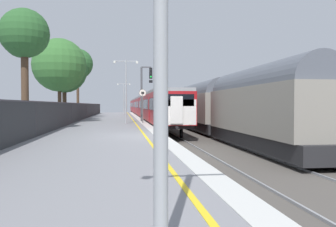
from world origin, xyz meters
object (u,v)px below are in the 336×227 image
at_px(signal_gantry, 144,87).
at_px(platform_lamp_mid, 126,86).
at_px(background_tree_left, 24,37).
at_px(background_tree_right, 64,71).
at_px(platform_lamp_far, 124,96).
at_px(freight_train_adjacent_track, 189,105).
at_px(speed_limit_sign, 143,102).
at_px(commuter_train_at_platform, 145,106).
at_px(background_tree_back, 61,67).
at_px(background_tree_centre, 77,65).

xyz_separation_m(signal_gantry, platform_lamp_mid, (-1.73, -3.59, -0.07)).
height_order(background_tree_left, background_tree_right, background_tree_right).
bearing_deg(platform_lamp_far, freight_train_adjacent_track, -64.38).
relative_size(freight_train_adjacent_track, speed_limit_sign, 19.43).
bearing_deg(commuter_train_at_platform, background_tree_right, -115.91).
bearing_deg(signal_gantry, speed_limit_sign, -96.19).
relative_size(platform_lamp_far, background_tree_left, 0.69).
height_order(signal_gantry, background_tree_back, background_tree_back).
relative_size(signal_gantry, background_tree_left, 0.71).
height_order(background_tree_right, background_tree_back, background_tree_right).
bearing_deg(background_tree_left, freight_train_adjacent_track, 53.14).
bearing_deg(background_tree_back, commuter_train_at_platform, 69.81).
distance_m(background_tree_right, background_tree_back, 4.85).
bearing_deg(background_tree_centre, background_tree_left, -91.14).
xyz_separation_m(signal_gantry, background_tree_right, (-7.71, 3.66, 1.70)).
xyz_separation_m(signal_gantry, platform_lamp_far, (-1.73, 21.64, -0.23)).
height_order(freight_train_adjacent_track, speed_limit_sign, freight_train_adjacent_track).
height_order(commuter_train_at_platform, platform_lamp_mid, platform_lamp_mid).
distance_m(speed_limit_sign, background_tree_left, 11.11).
bearing_deg(platform_lamp_far, signal_gantry, -85.42).
bearing_deg(commuter_train_at_platform, platform_lamp_far, -163.87).
bearing_deg(freight_train_adjacent_track, background_tree_left, -126.86).
xyz_separation_m(freight_train_adjacent_track, platform_lamp_mid, (-7.21, -10.20, 1.58)).
distance_m(commuter_train_at_platform, signal_gantry, 22.70).
bearing_deg(background_tree_back, background_tree_left, -92.45).
relative_size(commuter_train_at_platform, background_tree_back, 8.97).
bearing_deg(commuter_train_at_platform, signal_gantry, -93.74).
bearing_deg(platform_lamp_far, commuter_train_at_platform, 16.13).
distance_m(commuter_train_at_platform, background_tree_centre, 15.76).
distance_m(freight_train_adjacent_track, background_tree_centre, 14.12).
relative_size(platform_lamp_mid, background_tree_left, 0.73).
height_order(platform_lamp_mid, platform_lamp_far, platform_lamp_mid).
distance_m(platform_lamp_far, background_tree_back, 23.55).
distance_m(signal_gantry, background_tree_centre, 13.08).
height_order(speed_limit_sign, background_tree_back, background_tree_back).
bearing_deg(background_tree_left, background_tree_centre, 88.86).
height_order(platform_lamp_mid, background_tree_right, background_tree_right).
bearing_deg(freight_train_adjacent_track, background_tree_back, -148.58).
bearing_deg(background_tree_back, platform_lamp_mid, -23.65).
height_order(commuter_train_at_platform, background_tree_left, background_tree_left).
bearing_deg(speed_limit_sign, background_tree_back, 161.92).
bearing_deg(background_tree_right, speed_limit_sign, -43.96).
bearing_deg(background_tree_left, speed_limit_sign, 45.82).
distance_m(freight_train_adjacent_track, background_tree_back, 15.28).
relative_size(freight_train_adjacent_track, signal_gantry, 10.77).
relative_size(speed_limit_sign, background_tree_left, 0.40).
height_order(commuter_train_at_platform, signal_gantry, signal_gantry).
relative_size(platform_lamp_mid, background_tree_right, 0.71).
bearing_deg(commuter_train_at_platform, background_tree_back, -110.19).
height_order(freight_train_adjacent_track, background_tree_back, background_tree_back).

